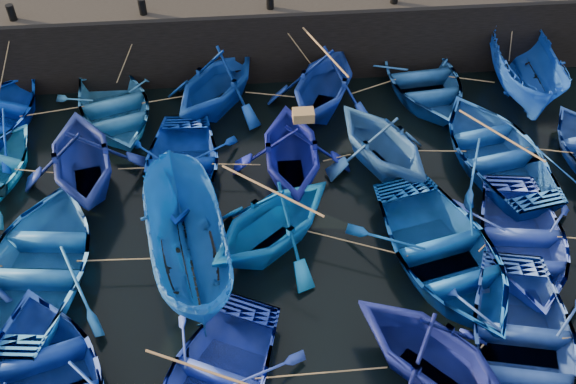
{
  "coord_description": "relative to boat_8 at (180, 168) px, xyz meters",
  "views": [
    {
      "loc": [
        -1.08,
        -8.97,
        12.91
      ],
      "look_at": [
        0.0,
        3.2,
        0.7
      ],
      "focal_mm": 40.0,
      "sensor_mm": 36.0,
      "label": 1
    }
  ],
  "objects": [
    {
      "name": "ground",
      "position": [
        2.95,
        -4.67,
        -0.47
      ],
      "size": [
        120.0,
        120.0,
        0.0
      ],
      "primitive_type": "plane",
      "color": "black",
      "rests_on": "ground"
    },
    {
      "name": "quay_wall",
      "position": [
        2.95,
        5.83,
        0.78
      ],
      "size": [
        26.0,
        2.5,
        2.5
      ],
      "primitive_type": "cube",
      "color": "black",
      "rests_on": "ground"
    },
    {
      "name": "bollard_0",
      "position": [
        -5.05,
        4.93,
        2.4
      ],
      "size": [
        0.24,
        0.24,
        0.5
      ],
      "primitive_type": "cylinder",
      "color": "black",
      "rests_on": "quay_top"
    },
    {
      "name": "bollard_1",
      "position": [
        -1.05,
        4.93,
        2.4
      ],
      "size": [
        0.24,
        0.24,
        0.5
      ],
      "primitive_type": "cylinder",
      "color": "black",
      "rests_on": "quay_top"
    },
    {
      "name": "bollard_2",
      "position": [
        2.95,
        4.93,
        2.4
      ],
      "size": [
        0.24,
        0.24,
        0.5
      ],
      "primitive_type": "cylinder",
      "color": "black",
      "rests_on": "quay_top"
    },
    {
      "name": "boat_1",
      "position": [
        -2.2,
        3.06,
        0.01
      ],
      "size": [
        4.56,
        5.41,
        0.96
      ],
      "primitive_type": "imported",
      "rotation": [
        0.0,
        0.0,
        0.31
      ],
      "color": "#276BAF",
      "rests_on": "ground"
    },
    {
      "name": "boat_2",
      "position": [
        1.11,
        3.36,
        0.59
      ],
      "size": [
        5.14,
        5.28,
        2.12
      ],
      "primitive_type": "imported",
      "rotation": [
        0.0,
        0.0,
        -0.6
      ],
      "color": "#0A389B",
      "rests_on": "ground"
    },
    {
      "name": "boat_3",
      "position": [
        4.47,
        2.96,
        0.61
      ],
      "size": [
        4.91,
        5.2,
        2.16
      ],
      "primitive_type": "imported",
      "rotation": [
        0.0,
        0.0,
        -0.42
      ],
      "color": "navy",
      "rests_on": "ground"
    },
    {
      "name": "boat_4",
      "position": [
        7.89,
        3.63,
        0.05
      ],
      "size": [
        4.05,
        5.33,
        1.04
      ],
      "primitive_type": "imported",
      "rotation": [
        0.0,
        0.0,
        0.1
      ],
      "color": "#1B5190",
      "rests_on": "ground"
    },
    {
      "name": "boat_5",
      "position": [
        11.1,
        3.17,
        0.52
      ],
      "size": [
        2.47,
        5.33,
        1.99
      ],
      "primitive_type": "imported",
      "rotation": [
        0.0,
        0.0,
        -0.11
      ],
      "color": "blue",
      "rests_on": "ground"
    },
    {
      "name": "boat_7",
      "position": [
        -2.65,
        0.03,
        0.62
      ],
      "size": [
        4.38,
        4.82,
        2.18
      ],
      "primitive_type": "imported",
      "rotation": [
        0.0,
        0.0,
        3.36
      ],
      "color": "navy",
      "rests_on": "ground"
    },
    {
      "name": "boat_8",
      "position": [
        0.0,
        0.0,
        0.0
      ],
      "size": [
        3.42,
        4.66,
        0.94
      ],
      "primitive_type": "imported",
      "rotation": [
        0.0,
        0.0,
        -0.04
      ],
      "color": "#052F9C",
      "rests_on": "ground"
    },
    {
      "name": "boat_9",
      "position": [
        3.18,
        -0.16,
        0.58
      ],
      "size": [
        3.47,
        4.02,
        2.11
      ],
      "primitive_type": "imported",
      "rotation": [
        0.0,
        0.0,
        3.14
      ],
      "color": "navy",
      "rests_on": "ground"
    },
    {
      "name": "boat_10",
      "position": [
        5.82,
        0.06,
        0.53
      ],
      "size": [
        4.66,
        4.89,
        2.01
      ],
      "primitive_type": "imported",
      "rotation": [
        0.0,
        0.0,
        3.61
      ],
      "color": "#23548F",
      "rests_on": "ground"
    },
    {
      "name": "boat_11",
      "position": [
        9.2,
        -0.11,
        0.06
      ],
      "size": [
        4.55,
        5.72,
        1.06
      ],
      "primitive_type": "imported",
      "rotation": [
        0.0,
        0.0,
        3.33
      ],
      "color": "#134897",
      "rests_on": "ground"
    },
    {
      "name": "boat_14",
      "position": [
        -3.33,
        -3.26,
        0.09
      ],
      "size": [
        4.46,
        5.81,
        1.12
      ],
      "primitive_type": "imported",
      "rotation": [
        0.0,
        0.0,
        3.03
      ],
      "color": "blue",
      "rests_on": "ground"
    },
    {
      "name": "boat_15",
      "position": [
        0.31,
        -3.34,
        0.51
      ],
      "size": [
        2.77,
        5.33,
        1.96
      ],
      "primitive_type": "imported",
      "rotation": [
        0.0,
        0.0,
        3.32
      ],
      "color": "#114E9D",
      "rests_on": "ground"
    },
    {
      "name": "boat_16",
      "position": [
        2.44,
        -2.78,
        0.57
      ],
      "size": [
        5.23,
        5.15,
        2.08
      ],
      "primitive_type": "imported",
      "rotation": [
        0.0,
        0.0,
        -0.88
      ],
      "color": "blue",
      "rests_on": "ground"
    },
    {
      "name": "boat_17",
      "position": [
        6.64,
        -3.83,
        0.09
      ],
      "size": [
        4.99,
        6.12,
        1.11
      ],
      "primitive_type": "imported",
      "rotation": [
        0.0,
        0.0,
        0.24
      ],
      "color": "#084390",
      "rests_on": "ground"
    },
    {
      "name": "boat_18",
      "position": [
        8.78,
        -3.54,
        0.01
      ],
      "size": [
        3.93,
        5.05,
        0.96
      ],
      "primitive_type": "imported",
      "rotation": [
        0.0,
        0.0,
        -0.14
      ],
      "color": "blue",
      "rests_on": "ground"
    },
    {
      "name": "boat_22",
      "position": [
        0.87,
        -6.82,
        -0.01
      ],
      "size": [
        4.83,
        5.42,
        0.93
      ],
      "primitive_type": "imported",
      "rotation": [
        0.0,
        0.0,
        -0.45
      ],
      "color": "blue",
      "rests_on": "ground"
    },
    {
      "name": "boat_23",
      "position": [
        5.51,
        -6.8,
        0.55
      ],
      "size": [
        5.11,
        5.14,
        2.05
      ],
      "primitive_type": "imported",
      "rotation": [
        0.0,
        0.0,
        0.75
      ],
      "color": "navy",
      "rests_on": "ground"
    },
    {
      "name": "boat_24",
      "position": [
        7.74,
        -6.44,
        0.04
      ],
      "size": [
        4.52,
        5.59,
        1.02
      ],
      "primitive_type": "imported",
      "rotation": [
        0.0,
        0.0,
        -0.22
      ],
      "color": "#264BA8",
      "rests_on": "ground"
    },
    {
      "name": "wooden_crate",
      "position": [
        3.48,
        -0.16,
        1.78
      ],
      "size": [
        0.57,
        0.4,
        0.28
      ],
      "primitive_type": "cube",
      "color": "olive",
      "rests_on": "boat_9"
    },
    {
      "name": "mooring_ropes",
      "position": [
        3.02,
        0.24,
        0.41
      ],
      "size": [
        17.32,
        11.69,
        2.1
      ],
      "color": "tan",
      "rests_on": "ground"
    },
    {
      "name": "loose_oars",
      "position": [
        4.24,
        -1.69,
        1.12
      ],
      "size": [
        10.59,
        11.86,
        1.3
      ],
      "color": "#99724C",
      "rests_on": "ground"
    }
  ]
}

